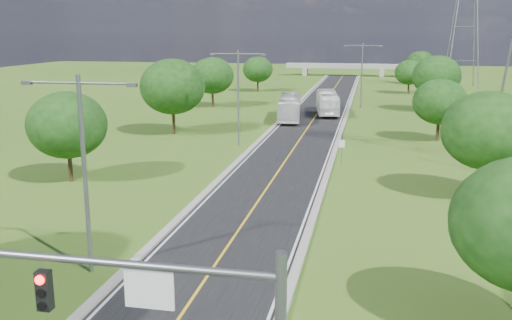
{
  "coord_description": "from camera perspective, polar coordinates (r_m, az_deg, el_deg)",
  "views": [
    {
      "loc": [
        7.63,
        -12.86,
        12.09
      ],
      "look_at": [
        -0.22,
        25.81,
        3.0
      ],
      "focal_mm": 40.0,
      "sensor_mm": 36.0,
      "label": 1
    }
  ],
  "objects": [
    {
      "name": "curb_right",
      "position": [
        79.84,
        8.94,
        4.19
      ],
      "size": [
        0.5,
        150.0,
        0.22
      ],
      "primitive_type": "cube",
      "color": "gray",
      "rests_on": "ground"
    },
    {
      "name": "tree_lb",
      "position": [
        47.78,
        -18.37,
        3.35
      ],
      "size": [
        6.3,
        6.3,
        7.33
      ],
      "color": "black",
      "rests_on": "ground"
    },
    {
      "name": "streetlight_mid_left",
      "position": [
        59.76,
        -1.79,
        7.06
      ],
      "size": [
        5.9,
        0.25,
        10.0
      ],
      "color": "slate",
      "rests_on": "ground"
    },
    {
      "name": "tree_rc",
      "position": [
        65.74,
        17.91,
        5.57
      ],
      "size": [
        5.88,
        5.88,
        6.84
      ],
      "color": "black",
      "rests_on": "ground"
    },
    {
      "name": "bus_outbound",
      "position": [
        83.61,
        7.16,
        5.73
      ],
      "size": [
        4.27,
        11.93,
        3.25
      ],
      "primitive_type": "imported",
      "rotation": [
        0.0,
        0.0,
        3.28
      ],
      "color": "white",
      "rests_on": "road"
    },
    {
      "name": "streetlight_near_left",
      "position": [
        29.01,
        -16.86,
        0.17
      ],
      "size": [
        5.9,
        0.25,
        10.0
      ],
      "color": "slate",
      "rests_on": "ground"
    },
    {
      "name": "tree_rd",
      "position": [
        89.61,
        17.61,
        8.01
      ],
      "size": [
        7.14,
        7.14,
        8.3
      ],
      "color": "black",
      "rests_on": "ground"
    },
    {
      "name": "tree_lc",
      "position": [
        67.13,
        -8.36,
        7.27
      ],
      "size": [
        7.56,
        7.56,
        8.79
      ],
      "color": "black",
      "rests_on": "ground"
    },
    {
      "name": "overpass",
      "position": [
        153.36,
        8.71,
        9.21
      ],
      "size": [
        30.0,
        3.0,
        3.2
      ],
      "color": "gray",
      "rests_on": "ground"
    },
    {
      "name": "tree_re",
      "position": [
        113.36,
        15.08,
        8.46
      ],
      "size": [
        5.46,
        5.46,
        6.35
      ],
      "color": "black",
      "rests_on": "ground"
    },
    {
      "name": "tree_rb",
      "position": [
        44.25,
        22.24,
        2.72
      ],
      "size": [
        6.72,
        6.72,
        7.82
      ],
      "color": "black",
      "rests_on": "ground"
    },
    {
      "name": "bus_inbound",
      "position": [
        77.6,
        3.36,
        5.27
      ],
      "size": [
        4.14,
        12.12,
        3.31
      ],
      "primitive_type": "imported",
      "rotation": [
        0.0,
        0.0,
        0.12
      ],
      "color": "silver",
      "rests_on": "road"
    },
    {
      "name": "tree_le",
      "position": [
        113.31,
        0.18,
        9.05
      ],
      "size": [
        5.88,
        5.88,
        6.84
      ],
      "color": "black",
      "rests_on": "ground"
    },
    {
      "name": "curb_left",
      "position": [
        80.64,
        2.88,
        4.42
      ],
      "size": [
        0.5,
        150.0,
        0.22
      ],
      "primitive_type": "cube",
      "color": "gray",
      "rests_on": "ground"
    },
    {
      "name": "speed_limit_sign",
      "position": [
        51.97,
        8.56,
        1.18
      ],
      "size": [
        0.55,
        0.09,
        2.4
      ],
      "color": "slate",
      "rests_on": "ground"
    },
    {
      "name": "tree_ld",
      "position": [
        90.57,
        -4.4,
        8.42
      ],
      "size": [
        6.72,
        6.72,
        7.82
      ],
      "color": "black",
      "rests_on": "ground"
    },
    {
      "name": "road",
      "position": [
        80.14,
        5.89,
        4.25
      ],
      "size": [
        8.0,
        150.0,
        0.06
      ],
      "primitive_type": "cube",
      "color": "black",
      "rests_on": "ground"
    },
    {
      "name": "streetlight_far_right",
      "position": [
        91.08,
        10.55,
        8.89
      ],
      "size": [
        5.9,
        0.25,
        10.0
      ],
      "color": "slate",
      "rests_on": "ground"
    },
    {
      "name": "tree_rf",
      "position": [
        133.47,
        16.12,
        9.28
      ],
      "size": [
        6.3,
        6.3,
        7.33
      ],
      "color": "black",
      "rests_on": "ground"
    },
    {
      "name": "ground",
      "position": [
        74.25,
        5.43,
        3.54
      ],
      "size": [
        260.0,
        260.0,
        0.0
      ],
      "primitive_type": "plane",
      "color": "#345818",
      "rests_on": "ground"
    },
    {
      "name": "power_tower_far",
      "position": [
        129.19,
        20.19,
        13.06
      ],
      "size": [
        9.0,
        6.4,
        28.0
      ],
      "color": "slate",
      "rests_on": "ground"
    }
  ]
}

